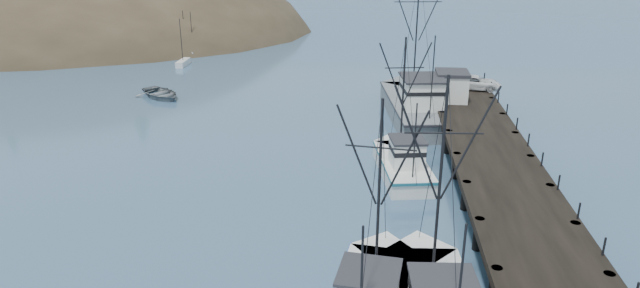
% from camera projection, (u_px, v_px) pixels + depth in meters
% --- Properties ---
extents(pier, '(6.00, 44.00, 2.00)m').
position_uv_depth(pier, '(493.00, 158.00, 41.19)').
color(pier, black).
rests_on(pier, ground).
extents(moored_sailboats, '(20.60, 18.57, 6.35)m').
position_uv_depth(moored_sailboats, '(149.00, 50.00, 84.92)').
color(moored_sailboats, silver).
rests_on(moored_sailboats, ground).
extents(trawler_far, '(4.55, 10.09, 10.43)m').
position_uv_depth(trawler_far, '(402.00, 163.00, 42.56)').
color(trawler_far, silver).
rests_on(trawler_far, ground).
extents(work_vessel, '(6.99, 17.28, 14.15)m').
position_uv_depth(work_vessel, '(416.00, 105.00, 55.19)').
color(work_vessel, slate).
rests_on(work_vessel, ground).
extents(pier_shed, '(3.00, 3.20, 2.80)m').
position_uv_depth(pier_shed, '(451.00, 86.00, 53.50)').
color(pier_shed, silver).
rests_on(pier_shed, pier).
extents(pickup_truck, '(5.31, 3.10, 1.39)m').
position_uv_depth(pickup_truck, '(476.00, 83.00, 57.46)').
color(pickup_truck, silver).
rests_on(pickup_truck, pier).
extents(motorboat, '(7.22, 7.11, 1.23)m').
position_uv_depth(motorboat, '(161.00, 97.00, 62.09)').
color(motorboat, slate).
rests_on(motorboat, ground).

